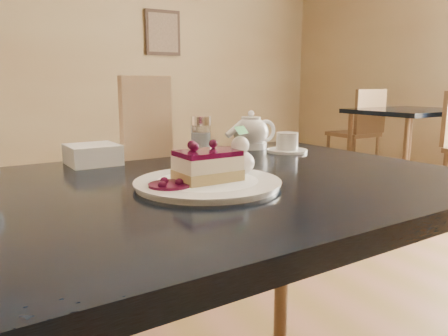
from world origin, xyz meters
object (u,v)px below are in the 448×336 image
main_table (196,218)px  tea_set (258,135)px  cheesecake_slice (208,166)px  dessert_plate (208,183)px  bg_table_far_right (405,181)px

main_table → tea_set: tea_set is taller
main_table → cheesecake_slice: size_ratio=9.97×
tea_set → dessert_plate: bearing=-133.6°
main_table → bg_table_far_right: size_ratio=0.72×
dessert_plate → bg_table_far_right: dessert_plate is taller
main_table → dessert_plate: bearing=-90.0°
main_table → dessert_plate: dessert_plate is taller
cheesecake_slice → tea_set: (0.37, 0.39, 0.00)m
dessert_plate → bg_table_far_right: size_ratio=0.16×
main_table → tea_set: bearing=37.2°
tea_set → bg_table_far_right: 3.18m
cheesecake_slice → bg_table_far_right: cheesecake_slice is taller
tea_set → bg_table_far_right: tea_set is taller
dessert_plate → tea_set: bearing=46.4°
bg_table_far_right → dessert_plate: bearing=-150.4°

